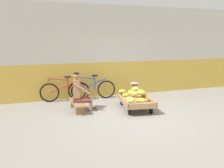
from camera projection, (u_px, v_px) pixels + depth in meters
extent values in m
plane|color=gray|center=(139.00, 118.00, 6.18)|extent=(80.00, 80.00, 0.00)
cube|color=gold|center=(108.00, 79.00, 8.57)|extent=(16.00, 0.30, 1.25)
cube|color=#B7B2A8|center=(108.00, 34.00, 8.26)|extent=(16.00, 0.30, 2.00)
cube|color=#99754C|center=(135.00, 101.00, 6.91)|extent=(1.04, 1.55, 0.05)
cube|color=#99754C|center=(122.00, 100.00, 6.82)|extent=(0.25, 1.43, 0.10)
cube|color=#99754C|center=(148.00, 98.00, 6.96)|extent=(0.25, 1.43, 0.10)
cube|color=#99754C|center=(130.00, 94.00, 7.57)|extent=(0.84, 0.16, 0.10)
cube|color=#99754C|center=(143.00, 105.00, 6.22)|extent=(0.84, 0.16, 0.10)
cylinder|color=black|center=(122.00, 102.00, 7.37)|extent=(0.08, 0.19, 0.18)
cylinder|color=black|center=(140.00, 101.00, 7.48)|extent=(0.08, 0.19, 0.18)
cylinder|color=black|center=(129.00, 112.00, 6.39)|extent=(0.08, 0.19, 0.18)
cylinder|color=black|center=(151.00, 110.00, 6.50)|extent=(0.08, 0.19, 0.18)
ellipsoid|color=yellow|center=(131.00, 101.00, 6.28)|extent=(0.29, 0.25, 0.13)
ellipsoid|color=gold|center=(126.00, 95.00, 6.90)|extent=(0.29, 0.25, 0.13)
ellipsoid|color=gold|center=(122.00, 91.00, 7.38)|extent=(0.29, 0.25, 0.13)
ellipsoid|color=yellow|center=(131.00, 92.00, 7.28)|extent=(0.24, 0.18, 0.13)
ellipsoid|color=yellow|center=(141.00, 100.00, 6.31)|extent=(0.30, 0.29, 0.13)
ellipsoid|color=yellow|center=(130.00, 99.00, 6.41)|extent=(0.25, 0.19, 0.13)
ellipsoid|color=gold|center=(142.00, 93.00, 7.16)|extent=(0.30, 0.28, 0.13)
ellipsoid|color=yellow|center=(141.00, 92.00, 7.34)|extent=(0.29, 0.27, 0.13)
ellipsoid|color=yellow|center=(134.00, 93.00, 6.59)|extent=(0.30, 0.29, 0.13)
ellipsoid|color=yellow|center=(135.00, 89.00, 7.11)|extent=(0.25, 0.20, 0.13)
ellipsoid|color=gold|center=(141.00, 93.00, 6.64)|extent=(0.30, 0.28, 0.13)
cube|color=olive|center=(77.00, 102.00, 6.75)|extent=(0.33, 1.11, 0.05)
cube|color=olive|center=(75.00, 103.00, 7.13)|extent=(0.24, 0.09, 0.22)
cube|color=olive|center=(80.00, 111.00, 6.42)|extent=(0.24, 0.09, 0.22)
cylinder|color=#9E704C|center=(91.00, 105.00, 6.90)|extent=(0.10, 0.10, 0.27)
cube|color=#4C3D2D|center=(93.00, 108.00, 6.93)|extent=(0.23, 0.13, 0.04)
cylinder|color=brown|center=(84.00, 99.00, 6.84)|extent=(0.42, 0.21, 0.13)
cylinder|color=#9E704C|center=(91.00, 107.00, 6.73)|extent=(0.10, 0.10, 0.27)
cube|color=#4C3D2D|center=(93.00, 110.00, 6.75)|extent=(0.23, 0.13, 0.04)
cylinder|color=brown|center=(84.00, 101.00, 6.67)|extent=(0.42, 0.21, 0.13)
cube|color=brown|center=(77.00, 99.00, 6.73)|extent=(0.27, 0.32, 0.14)
cube|color=#9E704C|center=(77.00, 88.00, 6.67)|extent=(0.24, 0.35, 0.52)
cylinder|color=#9E704C|center=(82.00, 86.00, 6.87)|extent=(0.47, 0.17, 0.36)
cylinder|color=#9E704C|center=(82.00, 89.00, 6.48)|extent=(0.47, 0.17, 0.36)
sphere|color=#9E704C|center=(76.00, 76.00, 6.60)|extent=(0.19, 0.19, 0.19)
ellipsoid|color=black|center=(76.00, 74.00, 6.59)|extent=(0.17, 0.17, 0.09)
cube|color=#19847F|center=(134.00, 95.00, 7.97)|extent=(0.36, 0.28, 0.30)
cylinder|color=#28282D|center=(134.00, 91.00, 7.94)|extent=(0.20, 0.20, 0.03)
cube|color=#C6384C|center=(135.00, 87.00, 7.91)|extent=(0.16, 0.10, 0.24)
cylinder|color=white|center=(135.00, 87.00, 7.86)|extent=(0.13, 0.01, 0.13)
cylinder|color=#B2B5BA|center=(135.00, 83.00, 7.89)|extent=(0.30, 0.30, 0.01)
torus|color=black|center=(49.00, 93.00, 7.65)|extent=(0.64, 0.12, 0.64)
torus|color=black|center=(80.00, 91.00, 7.85)|extent=(0.64, 0.12, 0.64)
cylinder|color=#AD231E|center=(65.00, 86.00, 7.71)|extent=(1.03, 0.15, 0.43)
cylinder|color=#AD231E|center=(68.00, 85.00, 7.72)|extent=(0.04, 0.04, 0.48)
cylinder|color=#AD231E|center=(58.00, 79.00, 7.62)|extent=(0.61, 0.11, 0.12)
cube|color=black|center=(68.00, 77.00, 7.67)|extent=(0.21, 0.12, 0.05)
cylinder|color=black|center=(49.00, 79.00, 7.56)|extent=(0.08, 0.48, 0.03)
torus|color=black|center=(77.00, 91.00, 7.91)|extent=(0.64, 0.10, 0.64)
torus|color=black|center=(106.00, 89.00, 8.15)|extent=(0.64, 0.10, 0.64)
cylinder|color=#234299|center=(92.00, 84.00, 7.99)|extent=(1.03, 0.12, 0.43)
cylinder|color=#234299|center=(95.00, 83.00, 8.01)|extent=(0.04, 0.04, 0.48)
cylinder|color=#234299|center=(86.00, 78.00, 7.90)|extent=(0.62, 0.09, 0.12)
cube|color=black|center=(95.00, 76.00, 7.96)|extent=(0.21, 0.12, 0.05)
cylinder|color=black|center=(77.00, 78.00, 7.82)|extent=(0.07, 0.48, 0.03)
cube|color=#3370B7|center=(142.00, 99.00, 7.67)|extent=(0.18, 0.12, 0.24)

